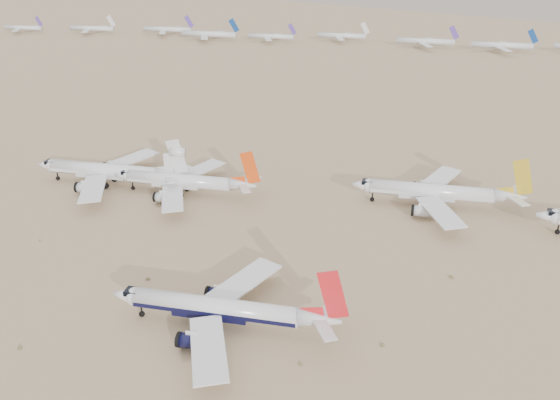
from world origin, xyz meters
name	(u,v)px	position (x,y,z in m)	size (l,w,h in m)	color
ground	(259,334)	(0.00, 0.00, 0.00)	(7000.00, 7000.00, 0.00)	#8C7251
main_airliner	(225,309)	(-7.16, 0.41, 4.49)	(46.31, 45.24, 16.34)	silver
row2_gold_tail	(438,192)	(34.81, 70.77, 4.71)	(47.35, 46.31, 16.86)	silver
row2_orange_tail	(185,181)	(-39.54, 63.16, 4.38)	(43.79, 42.83, 15.62)	silver
row2_white_trijet	(112,171)	(-64.20, 65.16, 4.92)	(47.99, 46.90, 17.01)	silver
distant_storage_row	(324,37)	(-40.52, 332.19, 4.24)	(479.19, 52.03, 13.47)	silver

